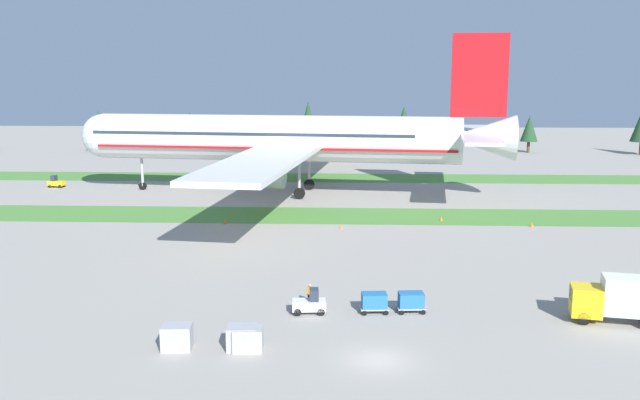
# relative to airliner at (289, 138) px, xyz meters

# --- Properties ---
(ground_plane) EXTENTS (400.00, 400.00, 0.00)m
(ground_plane) POSITION_rel_airliner_xyz_m (11.24, -62.88, -8.65)
(ground_plane) COLOR gray
(grass_strip_near) EXTENTS (320.00, 10.73, 0.01)m
(grass_strip_near) POSITION_rel_airliner_xyz_m (11.24, -16.49, -8.65)
(grass_strip_near) COLOR #4C8438
(grass_strip_near) RESTS_ON ground
(grass_strip_far) EXTENTS (320.00, 10.73, 0.01)m
(grass_strip_far) POSITION_rel_airliner_xyz_m (11.24, 16.97, -8.65)
(grass_strip_far) COLOR #4C8438
(grass_strip_far) RESTS_ON ground
(airliner) EXTENTS (67.37, 83.18, 24.13)m
(airliner) POSITION_rel_airliner_xyz_m (0.00, 0.00, 0.00)
(airliner) COLOR silver
(airliner) RESTS_ON ground
(baggage_tug) EXTENTS (2.70, 1.52, 1.97)m
(baggage_tug) POSITION_rel_airliner_xyz_m (6.30, -54.12, -7.84)
(baggage_tug) COLOR silver
(baggage_tug) RESTS_ON ground
(cargo_dolly_lead) EXTENTS (2.32, 1.69, 1.55)m
(cargo_dolly_lead) POSITION_rel_airliner_xyz_m (11.31, -53.68, -7.73)
(cargo_dolly_lead) COLOR #A3A3A8
(cargo_dolly_lead) RESTS_ON ground
(cargo_dolly_second) EXTENTS (2.32, 1.69, 1.55)m
(cargo_dolly_second) POSITION_rel_airliner_xyz_m (14.20, -53.43, -7.73)
(cargo_dolly_second) COLOR #A3A3A8
(cargo_dolly_second) RESTS_ON ground
(catering_truck) EXTENTS (7.27, 3.59, 3.58)m
(catering_truck) POSITION_rel_airliner_xyz_m (29.58, -55.26, -6.70)
(catering_truck) COLOR yellow
(catering_truck) RESTS_ON ground
(pushback_tractor) EXTENTS (2.73, 1.59, 1.97)m
(pushback_tractor) POSITION_rel_airliner_xyz_m (-38.87, 4.55, -7.84)
(pushback_tractor) COLOR yellow
(pushback_tractor) RESTS_ON ground
(ground_crew_marshaller) EXTENTS (0.45, 0.39, 1.74)m
(ground_crew_marshaller) POSITION_rel_airliner_xyz_m (6.17, -52.01, -7.71)
(ground_crew_marshaller) COLOR black
(ground_crew_marshaller) RESTS_ON ground
(uld_container_0) EXTENTS (2.11, 1.74, 1.71)m
(uld_container_0) POSITION_rel_airliner_xyz_m (-2.29, -61.55, -7.80)
(uld_container_0) COLOR #A3A3A8
(uld_container_0) RESTS_ON ground
(uld_container_1) EXTENTS (2.09, 1.72, 1.58)m
(uld_container_1) POSITION_rel_airliner_xyz_m (2.54, -61.53, -7.86)
(uld_container_1) COLOR #A3A3A8
(uld_container_1) RESTS_ON ground
(uld_container_2) EXTENTS (2.09, 1.71, 1.62)m
(uld_container_2) POSITION_rel_airliner_xyz_m (2.11, -61.37, -7.84)
(uld_container_2) COLOR #A3A3A8
(uld_container_2) RESTS_ON ground
(taxiway_marker_0) EXTENTS (0.44, 0.44, 0.45)m
(taxiway_marker_0) POSITION_rel_airliner_xyz_m (8.35, -24.11, -8.43)
(taxiway_marker_0) COLOR orange
(taxiway_marker_0) RESTS_ON ground
(taxiway_marker_1) EXTENTS (0.44, 0.44, 0.59)m
(taxiway_marker_1) POSITION_rel_airliner_xyz_m (31.60, -22.21, -8.36)
(taxiway_marker_1) COLOR orange
(taxiway_marker_1) RESTS_ON ground
(taxiway_marker_2) EXTENTS (0.44, 0.44, 0.56)m
(taxiway_marker_2) POSITION_rel_airliner_xyz_m (21.03, -19.00, -8.38)
(taxiway_marker_2) COLOR orange
(taxiway_marker_2) RESTS_ON ground
(taxiway_marker_3) EXTENTS (0.44, 0.44, 0.68)m
(taxiway_marker_3) POSITION_rel_airliner_xyz_m (-6.11, -22.08, -8.31)
(taxiway_marker_3) COLOR orange
(taxiway_marker_3) RESTS_ON ground
(distant_tree_line) EXTENTS (186.63, 9.72, 12.13)m
(distant_tree_line) POSITION_rel_airliner_xyz_m (-0.88, 58.20, -2.06)
(distant_tree_line) COLOR #4C3823
(distant_tree_line) RESTS_ON ground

